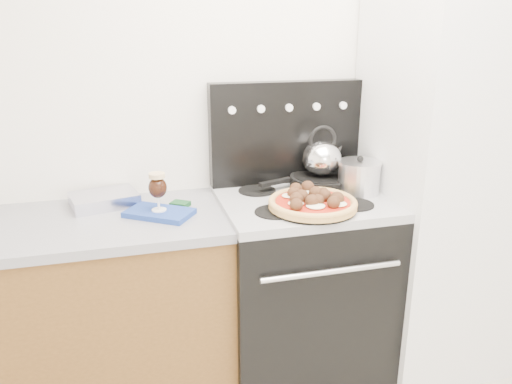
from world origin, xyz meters
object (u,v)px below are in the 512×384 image
object	(u,v)px
base_cabinet	(62,322)
pizza	(313,201)
beer_glass	(158,192)
oven_mitt	(159,213)
stove_body	(300,290)
tea_kettle	(322,155)
skillet	(321,181)
fridge	(440,181)
stock_pot	(359,178)
pizza_pan	(312,208)

from	to	relation	value
base_cabinet	pizza	xyz separation A→B (m)	(1.09, -0.18, 0.53)
beer_glass	oven_mitt	bearing A→B (deg)	0.00
stove_body	oven_mitt	world-z (taller)	oven_mitt
stove_body	tea_kettle	bearing A→B (deg)	44.12
stove_body	beer_glass	world-z (taller)	beer_glass
base_cabinet	pizza	bearing A→B (deg)	-9.54
skillet	tea_kettle	world-z (taller)	tea_kettle
stove_body	pizza	xyz separation A→B (m)	(-0.02, -0.16, 0.52)
oven_mitt	skillet	world-z (taller)	skillet
stove_body	skillet	world-z (taller)	skillet
fridge	tea_kettle	bearing A→B (deg)	163.80
base_cabinet	tea_kettle	world-z (taller)	tea_kettle
base_cabinet	beer_glass	size ratio (longest dim) A/B	8.57
pizza	tea_kettle	size ratio (longest dim) A/B	1.82
base_cabinet	fridge	size ratio (longest dim) A/B	0.76
oven_mitt	tea_kettle	size ratio (longest dim) A/B	1.33
base_cabinet	pizza	size ratio (longest dim) A/B	3.83
beer_glass	stock_pot	size ratio (longest dim) A/B	0.87
beer_glass	stock_pot	bearing A→B (deg)	0.81
stove_body	oven_mitt	size ratio (longest dim) A/B	3.17
stove_body	tea_kettle	distance (m)	0.67
stock_pot	base_cabinet	bearing A→B (deg)	179.31
beer_glass	pizza_pan	xyz separation A→B (m)	(0.64, -0.15, -0.08)
base_cabinet	skillet	xyz separation A→B (m)	(1.25, 0.11, 0.52)
fridge	stock_pot	size ratio (longest dim) A/B	9.74
skillet	fridge	bearing A→B (deg)	-16.20
stove_body	pizza_pan	distance (m)	0.51
skillet	stove_body	bearing A→B (deg)	-135.88
fridge	pizza_pan	size ratio (longest dim) A/B	5.24
stove_body	tea_kettle	world-z (taller)	tea_kettle
pizza	stock_pot	distance (m)	0.34
fridge	pizza_pan	world-z (taller)	fridge
fridge	oven_mitt	xyz separation A→B (m)	(-1.36, 0.02, -0.04)
oven_mitt	pizza	world-z (taller)	pizza
tea_kettle	oven_mitt	bearing A→B (deg)	-173.91
pizza	oven_mitt	bearing A→B (deg)	166.54
base_cabinet	fridge	bearing A→B (deg)	-1.59
pizza_pan	pizza	distance (m)	0.03
stove_body	tea_kettle	size ratio (longest dim) A/B	4.22
base_cabinet	beer_glass	distance (m)	0.73
beer_glass	pizza	xyz separation A→B (m)	(0.64, -0.15, -0.05)
base_cabinet	stock_pot	world-z (taller)	stock_pot
base_cabinet	beer_glass	xyz separation A→B (m)	(0.45, -0.03, 0.58)
stove_body	pizza	size ratio (longest dim) A/B	2.32
fridge	skillet	world-z (taller)	fridge
stove_body	oven_mitt	bearing A→B (deg)	-179.57
base_cabinet	pizza	world-z (taller)	pizza
fridge	tea_kettle	xyz separation A→B (m)	(-0.56, 0.16, 0.13)
pizza	stock_pot	xyz separation A→B (m)	(0.30, 0.17, 0.03)
stove_body	pizza	world-z (taller)	pizza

